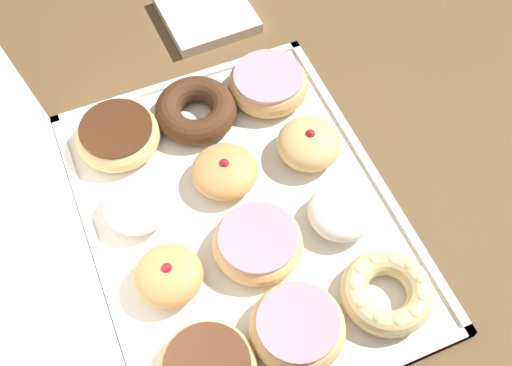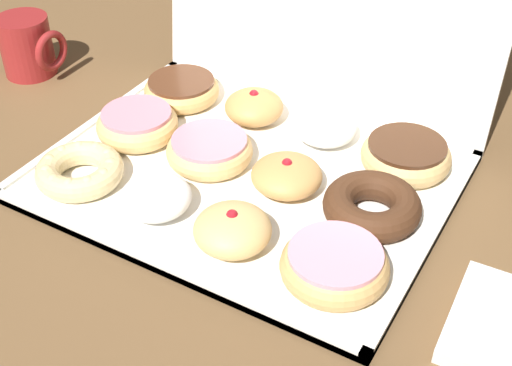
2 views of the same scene
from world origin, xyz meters
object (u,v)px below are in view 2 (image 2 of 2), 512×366
chocolate_frosted_donut_8 (182,89)px  coffee_mug (28,45)px  pink_frosted_donut_5 (210,149)px  donut_box (245,177)px  cruller_donut_0 (80,170)px  chocolate_cake_ring_donut_7 (373,204)px  powdered_filled_donut_10 (326,127)px  chocolate_frosted_donut_11 (406,155)px  jelly_filled_donut_6 (287,176)px  powdered_filled_donut_1 (156,197)px  jelly_filled_donut_2 (232,230)px  pink_frosted_donut_4 (136,125)px  pink_frosted_donut_3 (335,265)px  jelly_filled_donut_9 (254,107)px

chocolate_frosted_donut_8 → coffee_mug: coffee_mug is taller
pink_frosted_donut_5 → donut_box: bearing=-2.0°
cruller_donut_0 → pink_frosted_donut_5: bearing=45.1°
cruller_donut_0 → chocolate_cake_ring_donut_7: chocolate_cake_ring_donut_7 is taller
powdered_filled_donut_10 → chocolate_frosted_donut_11: (0.12, -0.01, -0.00)m
jelly_filled_donut_6 → chocolate_frosted_donut_11: bearing=45.6°
powdered_filled_donut_1 → jelly_filled_donut_2: bearing=-3.5°
pink_frosted_donut_5 → chocolate_frosted_donut_8: (-0.13, 0.11, -0.00)m
chocolate_frosted_donut_11 → powdered_filled_donut_10: bearing=176.1°
chocolate_frosted_donut_8 → pink_frosted_donut_4: bearing=-87.9°
pink_frosted_donut_5 → jelly_filled_donut_6: 0.12m
chocolate_cake_ring_donut_7 → pink_frosted_donut_4: bearing=-179.0°
pink_frosted_donut_3 → chocolate_cake_ring_donut_7: size_ratio=1.01×
pink_frosted_donut_5 → pink_frosted_donut_4: bearing=-178.1°
pink_frosted_donut_5 → coffee_mug: bearing=169.7°
powdered_filled_donut_1 → jelly_filled_donut_9: size_ratio=1.03×
donut_box → chocolate_cake_ring_donut_7: (0.18, 0.00, 0.02)m
pink_frosted_donut_4 → jelly_filled_donut_9: (0.12, 0.12, 0.00)m
chocolate_frosted_donut_11 → pink_frosted_donut_5: bearing=-153.5°
donut_box → powdered_filled_donut_1: size_ratio=5.89×
jelly_filled_donut_2 → pink_frosted_donut_5: bearing=131.6°
pink_frosted_donut_5 → coffee_mug: coffee_mug is taller
donut_box → pink_frosted_donut_3: 0.22m
pink_frosted_donut_3 → chocolate_frosted_donut_11: 0.24m
jelly_filled_donut_2 → pink_frosted_donut_4: 0.27m
pink_frosted_donut_3 → coffee_mug: size_ratio=1.17×
jelly_filled_donut_9 → powdered_filled_donut_10: 0.11m
chocolate_cake_ring_donut_7 → jelly_filled_donut_9: bearing=153.8°
chocolate_cake_ring_donut_7 → jelly_filled_donut_9: (-0.24, 0.12, 0.00)m
jelly_filled_donut_6 → coffee_mug: coffee_mug is taller
jelly_filled_donut_6 → coffee_mug: 0.52m
coffee_mug → powdered_filled_donut_1: bearing=-25.9°
jelly_filled_donut_2 → chocolate_cake_ring_donut_7: bearing=47.0°
powdered_filled_donut_1 → coffee_mug: coffee_mug is taller
jelly_filled_donut_6 → chocolate_cake_ring_donut_7: (0.12, 0.00, -0.00)m
jelly_filled_donut_6 → chocolate_cake_ring_donut_7: jelly_filled_donut_6 is taller
powdered_filled_donut_10 → chocolate_frosted_donut_11: size_ratio=0.74×
donut_box → chocolate_cake_ring_donut_7: chocolate_cake_ring_donut_7 is taller
cruller_donut_0 → pink_frosted_donut_3: pink_frosted_donut_3 is taller
coffee_mug → cruller_donut_0: bearing=-35.1°
pink_frosted_donut_4 → powdered_filled_donut_10: powdered_filled_donut_10 is taller
pink_frosted_donut_3 → pink_frosted_donut_5: bearing=153.6°
powdered_filled_donut_1 → coffee_mug: (-0.40, 0.19, 0.02)m
pink_frosted_donut_3 → pink_frosted_donut_5: 0.27m
donut_box → jelly_filled_donut_9: size_ratio=6.08×
chocolate_frosted_donut_8 → jelly_filled_donut_9: (0.13, 0.00, 0.00)m
donut_box → jelly_filled_donut_6: (0.06, -0.00, 0.03)m
pink_frosted_donut_4 → chocolate_frosted_donut_8: (-0.00, 0.12, -0.00)m
jelly_filled_donut_9 → powdered_filled_donut_10: (0.11, 0.01, -0.00)m
pink_frosted_donut_4 → chocolate_cake_ring_donut_7: size_ratio=0.97×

